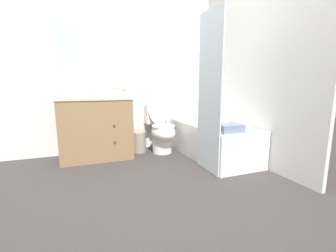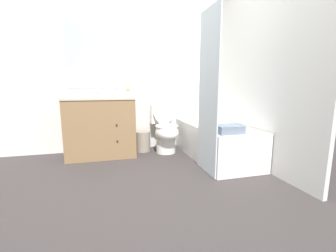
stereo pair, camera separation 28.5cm
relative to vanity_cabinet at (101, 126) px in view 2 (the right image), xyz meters
name	(u,v)px [view 2 (the right image)]	position (x,y,z in m)	size (l,w,h in m)	color
ground_plane	(177,193)	(0.72, -1.45, -0.44)	(14.00, 14.00, 0.00)	#383333
wall_back	(145,72)	(0.71, 0.31, 0.81)	(8.00, 0.06, 2.50)	silver
wall_right	(244,69)	(1.96, -0.58, 0.81)	(0.05, 2.73, 2.50)	silver
vanity_cabinet	(101,126)	(0.00, 0.00, 0.00)	(0.98, 0.60, 0.87)	olive
sink_faucet	(100,94)	(0.00, 0.20, 0.46)	(0.14, 0.12, 0.12)	silver
toilet	(165,130)	(0.96, -0.07, -0.09)	(0.36, 0.67, 0.88)	white
bathtub	(214,141)	(1.58, -0.50, -0.20)	(0.69, 1.57, 0.48)	white
shower_curtain	(208,94)	(1.22, -1.01, 0.49)	(0.01, 0.50, 1.86)	silver
wastebasket	(143,141)	(0.63, 0.07, -0.28)	(0.22, 0.22, 0.32)	gray
tissue_box	(125,94)	(0.37, 0.04, 0.46)	(0.15, 0.13, 0.10)	white
soap_dispenser	(128,92)	(0.41, 0.01, 0.49)	(0.06, 0.06, 0.15)	tan
hand_towel_folded	(72,96)	(-0.34, -0.16, 0.45)	(0.22, 0.13, 0.06)	silver
bath_towel_folded	(228,129)	(1.45, -1.09, 0.09)	(0.30, 0.26, 0.09)	slate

